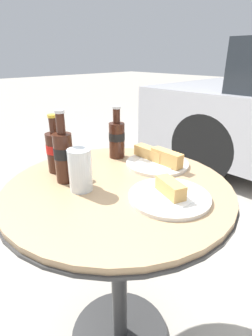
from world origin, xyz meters
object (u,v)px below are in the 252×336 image
object	(u,v)px
bistro_table	(118,227)
cola_bottle_center	(117,138)
cola_bottle_right	(56,150)
lunch_plate_near	(169,195)
drinking_glass	(80,172)
cola_bottle_left	(64,155)
lunch_plate_far	(158,160)

from	to	relation	value
bistro_table	cola_bottle_center	xyz separation A→B (m)	(-0.20, 0.18, 0.26)
cola_bottle_right	lunch_plate_near	size ratio (longest dim) A/B	0.86
cola_bottle_right	drinking_glass	bearing A→B (deg)	-7.24
bistro_table	cola_bottle_left	world-z (taller)	cola_bottle_left
cola_bottle_right	cola_bottle_center	xyz separation A→B (m)	(0.04, 0.26, 0.00)
cola_bottle_left	lunch_plate_near	xyz separation A→B (m)	(0.33, 0.16, -0.09)
cola_bottle_right	drinking_glass	xyz separation A→B (m)	(0.19, -0.02, -0.02)
cola_bottle_center	drinking_glass	bearing A→B (deg)	-63.40
cola_bottle_center	lunch_plate_far	world-z (taller)	cola_bottle_center
lunch_plate_near	lunch_plate_far	world-z (taller)	lunch_plate_far
bistro_table	lunch_plate_near	distance (m)	0.27
cola_bottle_right	bistro_table	bearing A→B (deg)	19.49
cola_bottle_left	cola_bottle_right	xyz separation A→B (m)	(-0.10, 0.03, -0.01)
bistro_table	cola_bottle_right	size ratio (longest dim) A/B	3.63
drinking_glass	lunch_plate_far	distance (m)	0.35
lunch_plate_near	cola_bottle_left	bearing A→B (deg)	-153.48
drinking_glass	bistro_table	bearing A→B (deg)	62.94
cola_bottle_center	bistro_table	bearing A→B (deg)	-41.35
cola_bottle_center	drinking_glass	world-z (taller)	cola_bottle_center
lunch_plate_far	lunch_plate_near	bearing A→B (deg)	-42.29
cola_bottle_left	drinking_glass	world-z (taller)	cola_bottle_left
cola_bottle_left	lunch_plate_far	world-z (taller)	cola_bottle_left
bistro_table	drinking_glass	distance (m)	0.27
drinking_glass	lunch_plate_far	bearing A→B (deg)	84.18
cola_bottle_left	lunch_plate_far	size ratio (longest dim) A/B	0.99
cola_bottle_center	drinking_glass	distance (m)	0.32
lunch_plate_near	cola_bottle_right	bearing A→B (deg)	-162.02
cola_bottle_center	lunch_plate_near	xyz separation A→B (m)	(0.38, -0.12, -0.07)
cola_bottle_left	cola_bottle_center	xyz separation A→B (m)	(-0.05, 0.29, -0.01)
cola_bottle_right	cola_bottle_center	distance (m)	0.27
cola_bottle_left	lunch_plate_far	distance (m)	0.38
cola_bottle_left	drinking_glass	xyz separation A→B (m)	(0.09, 0.00, -0.03)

